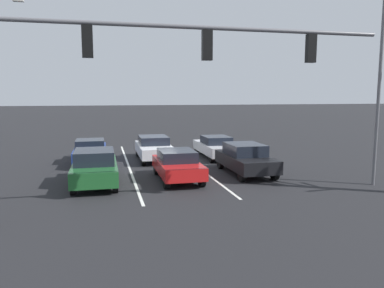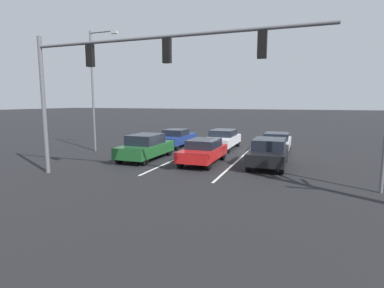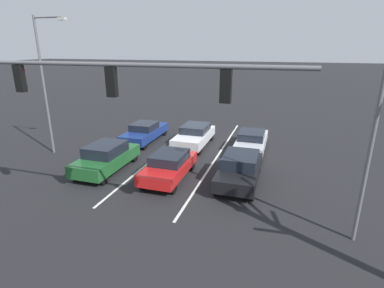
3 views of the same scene
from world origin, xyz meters
The scene contains 12 objects.
ground_plane centered at (0.00, 0.00, 0.00)m, with size 240.00×240.00×0.00m, color black.
lane_stripe_left_divider centered at (-1.82, 1.88, 0.01)m, with size 0.12×15.76×0.01m, color silver.
lane_stripe_center_divider centered at (1.82, 1.88, 0.01)m, with size 0.12×15.76×0.01m, color silver.
car_darkgreen_rightlane_front centered at (3.54, 5.97, 0.78)m, with size 1.88×4.36×1.53m.
car_black_leftlane_front centered at (-3.71, 5.38, 0.78)m, with size 1.87×4.34×1.49m.
car_red_midlane_front centered at (-0.15, 5.94, 0.73)m, with size 1.80×4.12×1.37m.
car_white_midlane_second centered at (0.18, 0.34, 0.75)m, with size 1.91×4.46×1.42m.
car_navy_rightlane_second centered at (3.89, 0.43, 0.69)m, with size 1.78×4.65×1.36m.
car_silver_leftlane_second centered at (-3.71, 0.35, 0.69)m, with size 1.79×4.61×1.35m.
traffic_signal_gantry centered at (2.05, 10.74, 4.91)m, with size 12.79×0.37×6.52m.
street_lamp_right_shoulder centered at (8.22, 4.45, 4.78)m, with size 2.21×0.24×8.25m.
street_lamp_left_shoulder centered at (-8.16, 8.84, 4.69)m, with size 1.57×0.24×8.25m.
Camera 3 is at (-5.52, 19.24, 6.57)m, focal length 28.00 mm.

